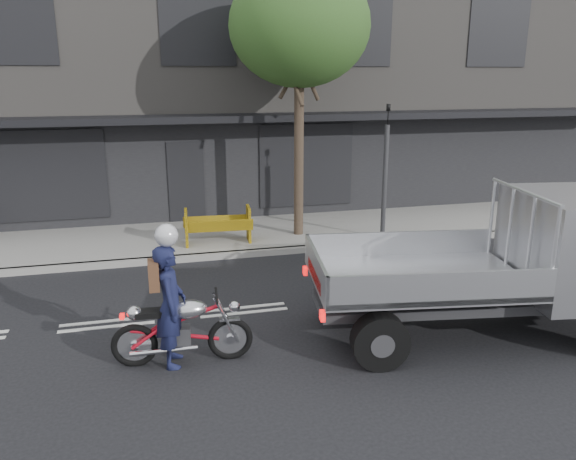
{
  "coord_description": "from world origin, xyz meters",
  "views": [
    {
      "loc": [
        -1.56,
        -9.45,
        4.21
      ],
      "look_at": [
        0.97,
        0.5,
        1.34
      ],
      "focal_mm": 35.0,
      "sensor_mm": 36.0,
      "label": 1
    }
  ],
  "objects_px": {
    "street_tree": "(299,27)",
    "traffic_light_pole": "(385,180)",
    "flatbed_ute": "(549,252)",
    "construction_barrier": "(219,227)",
    "rider": "(171,306)",
    "motorcycle": "(182,328)"
  },
  "relations": [
    {
      "from": "flatbed_ute",
      "to": "motorcycle",
      "type": "bearing_deg",
      "value": -175.33
    },
    {
      "from": "rider",
      "to": "traffic_light_pole",
      "type": "bearing_deg",
      "value": -42.79
    },
    {
      "from": "street_tree",
      "to": "traffic_light_pole",
      "type": "relative_size",
      "value": 1.93
    },
    {
      "from": "flatbed_ute",
      "to": "construction_barrier",
      "type": "xyz_separation_m",
      "value": [
        -4.67,
        5.72,
        -0.79
      ]
    },
    {
      "from": "rider",
      "to": "flatbed_ute",
      "type": "distance_m",
      "value": 6.11
    },
    {
      "from": "flatbed_ute",
      "to": "traffic_light_pole",
      "type": "bearing_deg",
      "value": 104.07
    },
    {
      "from": "traffic_light_pole",
      "to": "rider",
      "type": "height_order",
      "value": "traffic_light_pole"
    },
    {
      "from": "flatbed_ute",
      "to": "street_tree",
      "type": "bearing_deg",
      "value": 120.5
    },
    {
      "from": "motorcycle",
      "to": "rider",
      "type": "xyz_separation_m",
      "value": [
        -0.15,
        0.0,
        0.37
      ]
    },
    {
      "from": "traffic_light_pole",
      "to": "flatbed_ute",
      "type": "height_order",
      "value": "traffic_light_pole"
    },
    {
      "from": "traffic_light_pole",
      "to": "construction_barrier",
      "type": "relative_size",
      "value": 2.13
    },
    {
      "from": "motorcycle",
      "to": "flatbed_ute",
      "type": "height_order",
      "value": "flatbed_ute"
    },
    {
      "from": "traffic_light_pole",
      "to": "construction_barrier",
      "type": "height_order",
      "value": "traffic_light_pole"
    },
    {
      "from": "construction_barrier",
      "to": "motorcycle",
      "type": "bearing_deg",
      "value": -103.31
    },
    {
      "from": "flatbed_ute",
      "to": "construction_barrier",
      "type": "distance_m",
      "value": 7.42
    },
    {
      "from": "traffic_light_pole",
      "to": "rider",
      "type": "xyz_separation_m",
      "value": [
        -5.55,
        -5.01,
        -0.72
      ]
    },
    {
      "from": "motorcycle",
      "to": "construction_barrier",
      "type": "height_order",
      "value": "construction_barrier"
    },
    {
      "from": "street_tree",
      "to": "rider",
      "type": "height_order",
      "value": "street_tree"
    },
    {
      "from": "street_tree",
      "to": "flatbed_ute",
      "type": "bearing_deg",
      "value": -68.02
    },
    {
      "from": "motorcycle",
      "to": "construction_barrier",
      "type": "distance_m",
      "value": 5.47
    },
    {
      "from": "traffic_light_pole",
      "to": "rider",
      "type": "distance_m",
      "value": 7.51
    },
    {
      "from": "rider",
      "to": "construction_barrier",
      "type": "distance_m",
      "value": 5.51
    }
  ]
}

